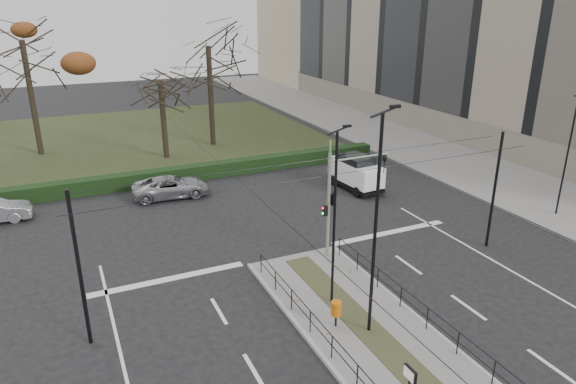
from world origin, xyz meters
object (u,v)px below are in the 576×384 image
at_px(bare_tree_near, 161,86).
at_px(streetlamp_sidewalk, 568,154).
at_px(litter_bin, 336,309).
at_px(streetlamp_median_far, 335,218).
at_px(parked_car_fourth, 171,187).
at_px(streetlamp_median_near, 376,225).
at_px(white_van, 356,172).
at_px(bare_tree_center, 209,54).
at_px(rust_tree, 22,40).
at_px(info_panel, 409,380).
at_px(traffic_light, 334,197).

bearing_deg(bare_tree_near, streetlamp_sidewalk, -49.45).
xyz_separation_m(litter_bin, bare_tree_near, (-0.99, 25.62, 4.84)).
distance_m(streetlamp_median_far, parked_car_fourth, 15.95).
height_order(litter_bin, bare_tree_near, bare_tree_near).
height_order(streetlamp_median_near, white_van, streetlamp_median_near).
bearing_deg(bare_tree_center, rust_tree, 167.93).
height_order(info_panel, bare_tree_center, bare_tree_center).
relative_size(white_van, rust_tree, 0.36).
relative_size(traffic_light, streetlamp_sidewalk, 0.73).
height_order(white_van, rust_tree, rust_tree).
xyz_separation_m(streetlamp_median_near, rust_tree, (-11.15, 31.62, 4.59)).
bearing_deg(parked_car_fourth, streetlamp_sidewalk, -117.11).
relative_size(streetlamp_median_far, bare_tree_center, 0.67).
distance_m(rust_tree, bare_tree_near, 11.04).
relative_size(info_panel, bare_tree_center, 0.18).
relative_size(parked_car_fourth, bare_tree_near, 0.60).
height_order(traffic_light, white_van, traffic_light).
distance_m(traffic_light, bare_tree_center, 23.16).
xyz_separation_m(info_panel, bare_tree_near, (-0.47, 30.68, 4.05)).
bearing_deg(streetlamp_sidewalk, rust_tree, 135.89).
bearing_deg(bare_tree_near, info_panel, -89.12).
bearing_deg(rust_tree, traffic_light, -63.23).
height_order(parked_car_fourth, bare_tree_center, bare_tree_center).
bearing_deg(litter_bin, streetlamp_median_near, -36.99).
xyz_separation_m(info_panel, bare_tree_center, (4.09, 32.98, 6.10)).
xyz_separation_m(streetlamp_median_far, white_van, (8.29, 11.69, -2.72)).
bearing_deg(white_van, streetlamp_median_far, -125.36).
xyz_separation_m(streetlamp_median_near, streetlamp_median_far, (-0.33, 2.30, -0.56)).
bearing_deg(streetlamp_median_near, rust_tree, 109.43).
bearing_deg(streetlamp_median_near, parked_car_fourth, 101.47).
bearing_deg(white_van, bare_tree_near, 128.80).
xyz_separation_m(streetlamp_median_near, bare_tree_near, (-2.01, 26.39, 1.26)).
distance_m(streetlamp_sidewalk, rust_tree, 38.48).
relative_size(litter_bin, info_panel, 0.54).
bearing_deg(traffic_light, streetlamp_sidewalk, -3.63).
bearing_deg(info_panel, parked_car_fourth, 95.30).
height_order(bare_tree_center, bare_tree_near, bare_tree_center).
xyz_separation_m(streetlamp_median_far, bare_tree_near, (-1.68, 24.10, 1.82)).
xyz_separation_m(parked_car_fourth, bare_tree_center, (6.12, 11.11, 7.10)).
bearing_deg(rust_tree, streetlamp_median_far, -69.74).
distance_m(litter_bin, info_panel, 5.14).
xyz_separation_m(rust_tree, bare_tree_near, (9.14, -5.22, -3.33)).
bearing_deg(info_panel, bare_tree_center, 82.94).
xyz_separation_m(litter_bin, streetlamp_sidewalk, (17.24, 4.32, 2.89)).
height_order(litter_bin, streetlamp_median_far, streetlamp_median_far).
xyz_separation_m(streetlamp_median_near, bare_tree_center, (2.55, 28.69, 3.31)).
bearing_deg(litter_bin, parked_car_fourth, 98.62).
bearing_deg(streetlamp_median_near, bare_tree_center, 84.92).
relative_size(streetlamp_median_far, white_van, 1.72).
height_order(traffic_light, rust_tree, rust_tree).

